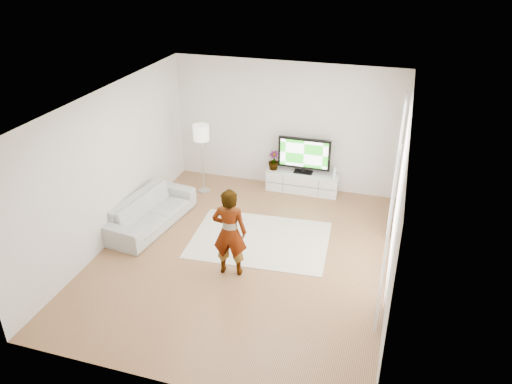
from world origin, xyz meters
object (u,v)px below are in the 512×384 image
(player, at_px, (230,232))
(media_console, at_px, (303,182))
(floor_lamp, at_px, (201,136))
(rug, at_px, (260,240))
(sofa, at_px, (151,211))
(television, at_px, (304,154))

(player, bearing_deg, media_console, -105.76)
(player, height_order, floor_lamp, player)
(rug, height_order, sofa, sofa)
(television, xyz_separation_m, sofa, (-2.51, -2.32, -0.57))
(player, xyz_separation_m, floor_lamp, (-1.58, 2.68, 0.52))
(media_console, height_order, player, player)
(media_console, relative_size, player, 1.01)
(player, relative_size, sofa, 0.74)
(floor_lamp, bearing_deg, television, 17.32)
(floor_lamp, bearing_deg, media_console, 16.63)
(rug, bearing_deg, television, 81.58)
(player, bearing_deg, sofa, -33.81)
(media_console, bearing_deg, floor_lamp, -163.37)
(media_console, distance_m, television, 0.65)
(floor_lamp, bearing_deg, sofa, -103.98)
(media_console, bearing_deg, player, -98.88)
(television, distance_m, player, 3.38)
(sofa, height_order, floor_lamp, floor_lamp)
(sofa, xyz_separation_m, floor_lamp, (0.42, 1.67, 1.00))
(television, height_order, sofa, television)
(rug, height_order, floor_lamp, floor_lamp)
(television, height_order, rug, television)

